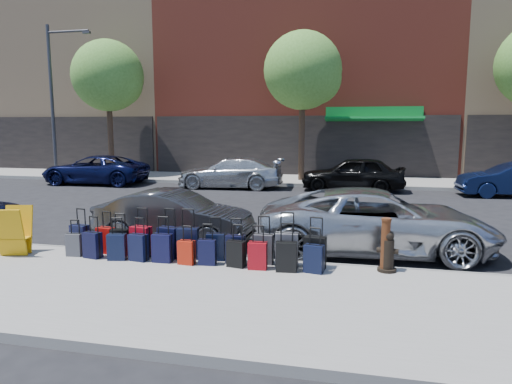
% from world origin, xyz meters
% --- Properties ---
extents(ground, '(120.00, 120.00, 0.00)m').
position_xyz_m(ground, '(0.00, 0.00, 0.00)').
color(ground, black).
rests_on(ground, ground).
extents(sidewalk_near, '(60.00, 4.00, 0.15)m').
position_xyz_m(sidewalk_near, '(0.00, -6.50, 0.07)').
color(sidewalk_near, gray).
rests_on(sidewalk_near, ground).
extents(sidewalk_far, '(60.00, 4.00, 0.15)m').
position_xyz_m(sidewalk_far, '(0.00, 10.00, 0.07)').
color(sidewalk_far, gray).
rests_on(sidewalk_far, ground).
extents(curb_near, '(60.00, 0.08, 0.15)m').
position_xyz_m(curb_near, '(0.00, -4.48, 0.07)').
color(curb_near, gray).
rests_on(curb_near, ground).
extents(curb_far, '(60.00, 0.08, 0.15)m').
position_xyz_m(curb_far, '(0.00, 7.98, 0.07)').
color(curb_far, gray).
rests_on(curb_far, ground).
extents(building_left, '(15.00, 12.12, 16.00)m').
position_xyz_m(building_left, '(-16.00, 17.98, 7.98)').
color(building_left, tan).
rests_on(building_left, ground).
extents(building_center, '(17.00, 12.85, 20.00)m').
position_xyz_m(building_center, '(0.00, 17.99, 9.98)').
color(building_center, maroon).
rests_on(building_center, ground).
extents(tree_left, '(3.80, 3.80, 7.27)m').
position_xyz_m(tree_left, '(-9.86, 9.50, 5.41)').
color(tree_left, black).
rests_on(tree_left, sidewalk_far).
extents(tree_center, '(3.80, 3.80, 7.27)m').
position_xyz_m(tree_center, '(0.64, 9.50, 5.41)').
color(tree_center, black).
rests_on(tree_center, sidewalk_far).
extents(streetlight, '(2.59, 0.18, 8.00)m').
position_xyz_m(streetlight, '(-12.80, 8.80, 4.66)').
color(streetlight, '#333338').
rests_on(streetlight, sidewalk_far).
extents(suitcase_front_0, '(0.42, 0.28, 0.94)m').
position_xyz_m(suitcase_front_0, '(-2.53, -4.77, 0.44)').
color(suitcase_front_0, black).
rests_on(suitcase_front_0, sidewalk_near).
extents(suitcase_front_1, '(0.40, 0.26, 0.90)m').
position_xyz_m(suitcase_front_1, '(-1.92, -4.77, 0.43)').
color(suitcase_front_1, '#980B09').
rests_on(suitcase_front_1, sidewalk_near).
extents(suitcase_front_2, '(0.39, 0.27, 0.87)m').
position_xyz_m(suitcase_front_2, '(-1.57, -4.80, 0.42)').
color(suitcase_front_2, black).
rests_on(suitcase_front_2, sidewalk_near).
extents(suitcase_front_3, '(0.45, 0.30, 1.01)m').
position_xyz_m(suitcase_front_3, '(-1.07, -4.82, 0.47)').
color(suitcase_front_3, maroon).
rests_on(suitcase_front_3, sidewalk_near).
extents(suitcase_front_4, '(0.45, 0.30, 1.01)m').
position_xyz_m(suitcase_front_4, '(-0.48, -4.77, 0.47)').
color(suitcase_front_4, black).
rests_on(suitcase_front_4, sidewalk_near).
extents(suitcase_front_5, '(0.46, 0.30, 1.02)m').
position_xyz_m(suitcase_front_5, '(-0.07, -4.77, 0.47)').
color(suitcase_front_5, black).
rests_on(suitcase_front_5, sidewalk_near).
extents(suitcase_front_6, '(0.40, 0.27, 0.88)m').
position_xyz_m(suitcase_front_6, '(0.52, -4.76, 0.43)').
color(suitcase_front_6, black).
rests_on(suitcase_front_6, sidewalk_near).
extents(suitcase_front_7, '(0.37, 0.21, 0.89)m').
position_xyz_m(suitcase_front_7, '(0.96, -4.84, 0.43)').
color(suitcase_front_7, black).
rests_on(suitcase_front_7, sidewalk_near).
extents(suitcase_front_8, '(0.40, 0.22, 0.95)m').
position_xyz_m(suitcase_front_8, '(1.50, -4.77, 0.45)').
color(suitcase_front_8, '#39393D').
rests_on(suitcase_front_8, sidewalk_near).
extents(suitcase_front_9, '(0.45, 0.27, 1.05)m').
position_xyz_m(suitcase_front_9, '(1.98, -4.83, 0.48)').
color(suitcase_front_9, '#434348').
rests_on(suitcase_front_9, sidewalk_near).
extents(suitcase_front_10, '(0.43, 0.26, 0.98)m').
position_xyz_m(suitcase_front_10, '(2.53, -4.83, 0.46)').
color(suitcase_front_10, black).
rests_on(suitcase_front_10, sidewalk_near).
extents(suitcase_back_0, '(0.33, 0.21, 0.76)m').
position_xyz_m(suitcase_back_0, '(-2.44, -5.10, 0.39)').
color(suitcase_back_0, '#3E3F43').
rests_on(suitcase_back_0, sidewalk_near).
extents(suitcase_back_1, '(0.39, 0.27, 0.86)m').
position_xyz_m(suitcase_back_1, '(-2.00, -5.14, 0.42)').
color(suitcase_back_1, black).
rests_on(suitcase_back_1, sidewalk_near).
extents(suitcase_back_2, '(0.39, 0.28, 0.86)m').
position_xyz_m(suitcase_back_2, '(-1.43, -5.16, 0.42)').
color(suitcase_back_2, black).
rests_on(suitcase_back_2, sidewalk_near).
extents(suitcase_back_3, '(0.40, 0.27, 0.87)m').
position_xyz_m(suitcase_back_3, '(-0.99, -5.12, 0.42)').
color(suitcase_back_3, black).
rests_on(suitcase_back_3, sidewalk_near).
extents(suitcase_back_4, '(0.38, 0.22, 0.91)m').
position_xyz_m(suitcase_back_4, '(-0.48, -5.10, 0.43)').
color(suitcase_back_4, black).
rests_on(suitcase_back_4, sidewalk_near).
extents(suitcase_back_5, '(0.34, 0.22, 0.76)m').
position_xyz_m(suitcase_back_5, '(0.05, -5.14, 0.39)').
color(suitcase_back_5, '#B21E0B').
rests_on(suitcase_back_5, sidewalk_near).
extents(suitcase_back_6, '(0.36, 0.23, 0.80)m').
position_xyz_m(suitcase_back_6, '(0.45, -5.08, 0.40)').
color(suitcase_back_6, black).
rests_on(suitcase_back_6, sidewalk_near).
extents(suitcase_back_7, '(0.38, 0.26, 0.82)m').
position_xyz_m(suitcase_back_7, '(1.04, -5.08, 0.41)').
color(suitcase_back_7, black).
rests_on(suitcase_back_7, sidewalk_near).
extents(suitcase_back_8, '(0.36, 0.22, 0.84)m').
position_xyz_m(suitcase_back_8, '(1.47, -5.14, 0.41)').
color(suitcase_back_8, maroon).
rests_on(suitcase_back_8, sidewalk_near).
extents(suitcase_back_9, '(0.40, 0.26, 0.91)m').
position_xyz_m(suitcase_back_9, '(2.02, -5.15, 0.43)').
color(suitcase_back_9, black).
rests_on(suitcase_back_9, sidewalk_near).
extents(suitcase_back_10, '(0.38, 0.27, 0.84)m').
position_xyz_m(suitcase_back_10, '(2.53, -5.11, 0.41)').
color(suitcase_back_10, black).
rests_on(suitcase_back_10, sidewalk_near).
extents(fire_hydrant, '(0.40, 0.35, 0.78)m').
position_xyz_m(fire_hydrant, '(3.86, -4.74, 0.51)').
color(fire_hydrant, black).
rests_on(fire_hydrant, sidewalk_near).
extents(bollard, '(0.19, 0.19, 1.01)m').
position_xyz_m(bollard, '(3.81, -4.75, 0.67)').
color(bollard, '#38190C').
rests_on(bollard, sidewalk_near).
extents(display_rack, '(0.70, 0.74, 1.01)m').
position_xyz_m(display_rack, '(-3.71, -5.30, 0.65)').
color(display_rack, '#CB900B').
rests_on(display_rack, sidewalk_near).
extents(car_near_1, '(3.89, 1.46, 1.27)m').
position_xyz_m(car_near_1, '(-1.09, -3.02, 0.63)').
color(car_near_1, '#373739').
rests_on(car_near_1, ground).
extents(car_near_2, '(5.34, 2.75, 1.44)m').
position_xyz_m(car_near_2, '(3.73, -2.91, 0.72)').
color(car_near_2, '#B8BBC0').
rests_on(car_near_2, ground).
extents(car_far_0, '(5.15, 2.48, 1.41)m').
position_xyz_m(car_far_0, '(-9.33, 6.77, 0.71)').
color(car_far_0, '#0C1138').
rests_on(car_far_0, ground).
extents(car_far_1, '(4.95, 2.24, 1.41)m').
position_xyz_m(car_far_1, '(-2.45, 6.82, 0.70)').
color(car_far_1, silver).
rests_on(car_far_1, ground).
extents(car_far_2, '(4.51, 1.90, 1.52)m').
position_xyz_m(car_far_2, '(3.07, 7.08, 0.76)').
color(car_far_2, black).
rests_on(car_far_2, ground).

